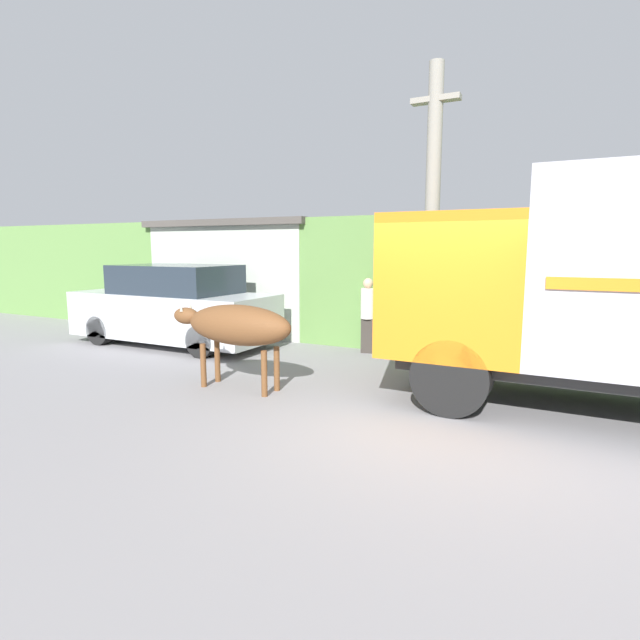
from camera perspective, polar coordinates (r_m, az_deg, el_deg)
The scene contains 7 objects.
ground_plane at distance 6.54m, azimuth 10.72°, elevation -11.34°, with size 60.00×60.00×0.00m, color gray.
hillside_embankment at distance 12.54m, azimuth 19.40°, elevation 4.37°, with size 32.00×5.12×2.84m.
building_backdrop at distance 13.53m, azimuth -8.21°, elevation 5.10°, with size 4.81×2.70×2.86m.
brown_cow at distance 7.77m, azimuth -9.57°, elevation -0.66°, with size 2.19×0.63×1.32m.
parked_suv at distance 11.65m, azimuth -16.40°, elevation 1.45°, with size 4.74×1.81×1.79m.
pedestrian_on_hill at distance 10.35m, azimuth 5.47°, elevation 0.95°, with size 0.35×0.35×1.56m.
utility_pole at distance 9.82m, azimuth 12.70°, elevation 12.02°, with size 0.90×0.27×5.51m.
Camera 1 is at (1.70, -5.93, 2.19)m, focal length 28.00 mm.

